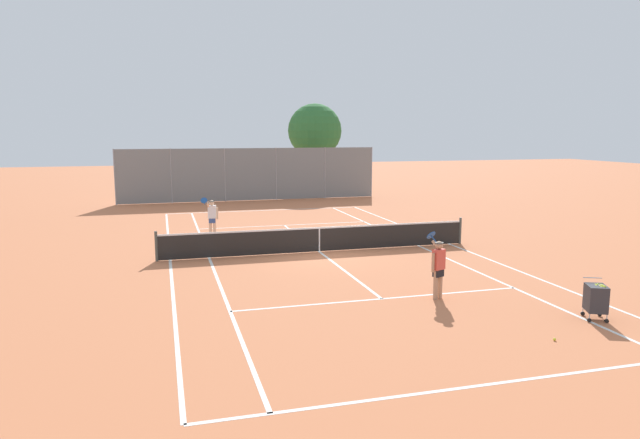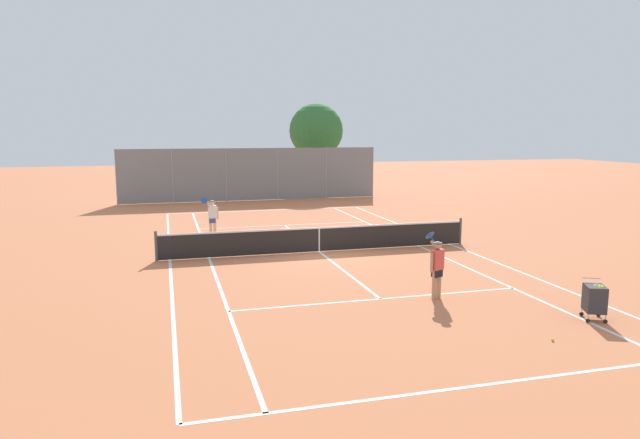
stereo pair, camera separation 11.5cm
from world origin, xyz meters
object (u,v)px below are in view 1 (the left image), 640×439
player_near_side (438,265)px  loose_tennis_ball_0 (258,252)px  tree_behind_left (314,132)px  player_far_left (212,216)px  tennis_net (319,239)px  loose_tennis_ball_1 (555,339)px  ball_cart (596,298)px

player_near_side → loose_tennis_ball_0: size_ratio=26.88×
tree_behind_left → player_far_left: bearing=-118.5°
tennis_net → tree_behind_left: 21.87m
player_near_side → loose_tennis_ball_0: 8.16m
loose_tennis_ball_0 → loose_tennis_ball_1: (4.74, -10.79, 0.00)m
loose_tennis_ball_1 → tennis_net: bearing=103.4°
player_far_left → loose_tennis_ball_1: 15.82m
tennis_net → player_far_left: 5.58m
player_near_side → loose_tennis_ball_0: bearing=117.5°
player_far_left → loose_tennis_ball_0: size_ratio=26.88×
tree_behind_left → tennis_net: bearing=-104.5°
player_near_side → player_far_left: (-5.12, 10.96, 0.00)m
tennis_net → ball_cart: 10.35m
ball_cart → tree_behind_left: tree_behind_left is taller
loose_tennis_ball_0 → tennis_net: bearing=-10.8°
ball_cart → player_near_side: bearing=137.8°
ball_cart → player_far_left: size_ratio=0.54×
player_near_side → player_far_left: size_ratio=1.00×
loose_tennis_ball_0 → player_near_side: bearing=-62.5°
player_near_side → tree_behind_left: 28.08m
player_far_left → loose_tennis_ball_0: bearing=-70.0°
loose_tennis_ball_0 → loose_tennis_ball_1: bearing=-66.3°
ball_cart → loose_tennis_ball_1: bearing=-152.7°
tennis_net → ball_cart: bearing=-65.0°
player_far_left → tree_behind_left: tree_behind_left is taller
tree_behind_left → player_near_side: bearing=-98.1°
loose_tennis_ball_1 → tree_behind_left: bearing=84.7°
player_near_side → loose_tennis_ball_1: (0.99, -3.60, -0.89)m
player_far_left → ball_cart: bearing=-59.5°
player_near_side → tennis_net: bearing=102.3°
tennis_net → tree_behind_left: size_ratio=1.83×
tennis_net → loose_tennis_ball_0: tennis_net is taller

